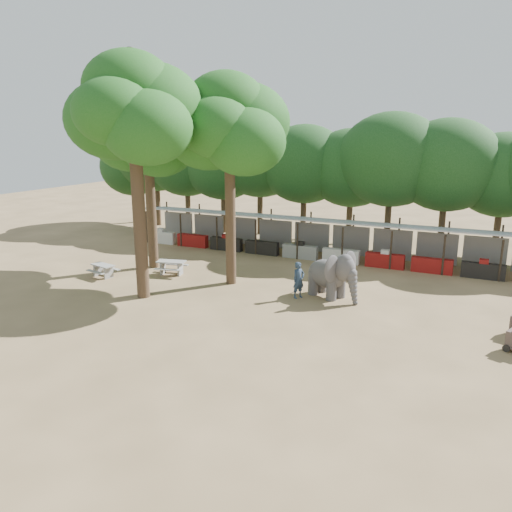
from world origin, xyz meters
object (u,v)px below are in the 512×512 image
at_px(picnic_table_far, 171,266).
at_px(yard_tree_back, 229,126).
at_px(yard_tree_center, 133,111).
at_px(elephant, 333,275).
at_px(yard_tree_left, 147,133).
at_px(picnic_table_near, 103,269).
at_px(handler, 299,280).

bearing_deg(picnic_table_far, yard_tree_back, -10.53).
relative_size(yard_tree_center, picnic_table_far, 6.20).
bearing_deg(elephant, yard_tree_left, -161.76).
relative_size(yard_tree_center, yard_tree_back, 1.06).
relative_size(yard_tree_back, picnic_table_near, 6.54).
distance_m(yard_tree_center, elephant, 12.60).
height_order(yard_tree_center, picnic_table_near, yard_tree_center).
bearing_deg(yard_tree_left, picnic_table_far, -28.66).
relative_size(yard_tree_left, yard_tree_back, 0.97).
bearing_deg(handler, yard_tree_left, 110.23).
bearing_deg(picnic_table_near, handler, 18.68).
height_order(elephant, handler, elephant).
relative_size(yard_tree_back, picnic_table_far, 5.85).
distance_m(yard_tree_left, picnic_table_near, 8.46).
height_order(yard_tree_left, picnic_table_near, yard_tree_left).
bearing_deg(elephant, picnic_table_far, -156.33).
distance_m(picnic_table_near, picnic_table_far, 3.94).
distance_m(yard_tree_center, picnic_table_far, 9.52).
height_order(yard_tree_left, handler, yard_tree_left).
xyz_separation_m(yard_tree_left, yard_tree_center, (3.00, -5.00, 1.01)).
bearing_deg(yard_tree_left, handler, -10.95).
bearing_deg(yard_tree_back, picnic_table_far, -177.64).
bearing_deg(handler, picnic_table_near, 127.21).
xyz_separation_m(elephant, picnic_table_far, (-9.87, 0.09, -0.68)).
xyz_separation_m(yard_tree_left, picnic_table_far, (2.12, -1.16, -7.66)).
relative_size(yard_tree_center, handler, 6.40).
bearing_deg(elephant, handler, -129.30).
distance_m(yard_tree_back, picnic_table_near, 11.05).
distance_m(elephant, handler, 1.75).
xyz_separation_m(handler, picnic_table_near, (-11.66, -1.23, -0.46)).
relative_size(handler, picnic_table_far, 0.97).
bearing_deg(picnic_table_far, yard_tree_left, 138.45).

